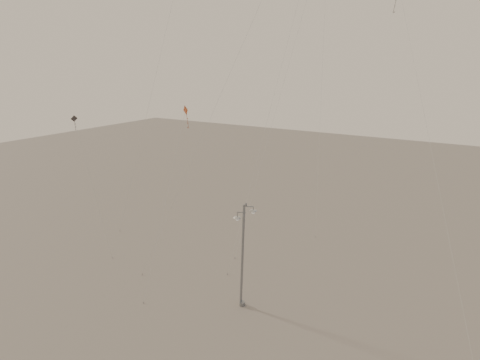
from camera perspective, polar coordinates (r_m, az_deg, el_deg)
The scene contains 8 objects.
ground at distance 27.59m, azimuth -3.11°, elevation -21.41°, with size 160.00×160.00×0.00m, color gray.
street_lamp at distance 27.14m, azimuth 0.47°, elevation -11.05°, with size 1.51×1.00×8.19m.
kite_1 at distance 27.08m, azimuth 1.82°, elevation 22.59°, with size 11.54×5.03×26.51m.
kite_3 at distance 28.02m, azimuth -9.60°, elevation 4.26°, with size 1.46×4.87×14.39m.
kite_4 at distance 25.37m, azimuth 25.55°, elevation 12.47°, with size 8.23×9.88×22.17m.
kite_5 at distance 45.19m, azimuth 12.83°, elevation 24.38°, with size 4.13×10.34×30.37m.
kite_6 at distance 37.68m, azimuth -22.82°, elevation 4.11°, with size 5.05×1.47×12.80m.
kite_7 at distance 37.06m, azimuth 9.24°, elevation 22.61°, with size 3.58×10.05×27.32m.
Camera 1 is at (12.19, -17.89, 17.09)m, focal length 28.00 mm.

